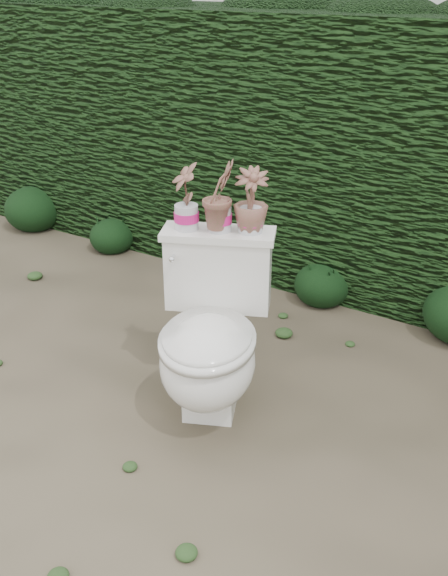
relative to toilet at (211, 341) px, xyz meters
The scene contains 10 objects.
ground 0.38m from the toilet, 106.76° to the left, with size 60.00×60.00×0.00m, color brown.
hedge 1.80m from the toilet, 91.39° to the left, with size 8.00×1.00×1.60m, color #1C3D14.
toilet is the anchor object (origin of this frame).
potted_plant_left 0.63m from the toilet, 144.39° to the left, with size 0.15×0.10×0.28m, color #2D621E.
potted_plant_center 0.62m from the toilet, 112.72° to the left, with size 0.16×0.13×0.30m, color #2D621E.
potted_plant_right 0.62m from the toilet, 83.53° to the left, with size 0.15×0.15×0.27m, color #2D621E.
liriope_clump_0 2.72m from the toilet, 153.46° to the left, with size 0.44×0.44×0.35m, color black.
liriope_clump_1 2.02m from the toilet, 143.69° to the left, with size 0.32×0.32×0.25m, color black.
liriope_clump_2 1.44m from the toilet, 122.17° to the left, with size 0.33×0.33×0.26m, color black.
liriope_clump_3 1.26m from the toilet, 90.62° to the left, with size 0.34×0.34×0.27m, color black.
Camera 1 is at (1.36, -2.14, 1.80)m, focal length 40.00 mm.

